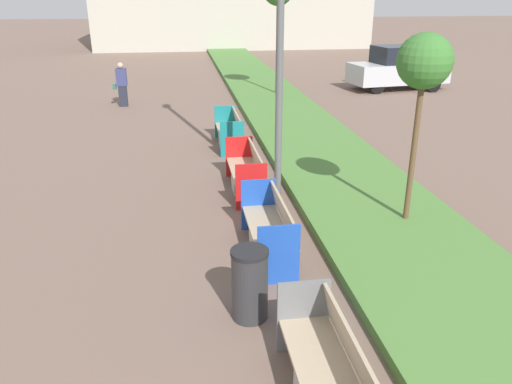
{
  "coord_description": "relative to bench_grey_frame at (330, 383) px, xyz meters",
  "views": [
    {
      "loc": [
        -0.38,
        0.08,
        3.97
      ],
      "look_at": [
        0.9,
        8.41,
        0.6
      ],
      "focal_mm": 35.0,
      "sensor_mm": 36.0,
      "label": 1
    }
  ],
  "objects": [
    {
      "name": "planter_grass_strip",
      "position": [
        2.26,
        8.18,
        -0.27
      ],
      "size": [
        2.8,
        120.0,
        0.18
      ],
      "color": "#4C7A38",
      "rests_on": "ground"
    },
    {
      "name": "bench_grey_frame",
      "position": [
        0.0,
        0.0,
        0.0
      ],
      "size": [
        0.65,
        1.99,
        0.94
      ],
      "color": "#ADA8A0",
      "rests_on": "ground"
    },
    {
      "name": "bench_blue_frame",
      "position": [
        -0.0,
        3.38,
        -0.0
      ],
      "size": [
        0.65,
        1.91,
        0.94
      ],
      "color": "#ADA8A0",
      "rests_on": "ground"
    },
    {
      "name": "bench_red_frame",
      "position": [
        0.0,
        6.17,
        0.0
      ],
      "size": [
        0.65,
        2.0,
        0.94
      ],
      "color": "#ADA8A0",
      "rests_on": "ground"
    },
    {
      "name": "bench_teal_frame",
      "position": [
        -0.0,
        9.55,
        -0.0
      ],
      "size": [
        0.65,
        1.95,
        0.94
      ],
      "color": "#ADA8A0",
      "rests_on": "ground"
    },
    {
      "name": "litter_bin",
      "position": [
        -0.56,
        1.71,
        0.13
      ],
      "size": [
        0.49,
        0.49,
        0.98
      ],
      "color": "#2D2D30",
      "rests_on": "ground"
    },
    {
      "name": "sapling_tree_near",
      "position": [
        2.61,
        3.97,
        2.53
      ],
      "size": [
        0.9,
        0.9,
        3.41
      ],
      "color": "brown",
      "rests_on": "ground"
    },
    {
      "name": "pedestrian_walking",
      "position": [
        -3.41,
        15.45,
        0.45
      ],
      "size": [
        0.53,
        0.24,
        1.61
      ],
      "color": "#232633",
      "rests_on": "ground"
    },
    {
      "name": "parked_car_distant",
      "position": [
        8.21,
        17.28,
        0.55
      ],
      "size": [
        4.39,
        2.28,
        1.86
      ],
      "rotation": [
        0.0,
        0.0,
        0.13
      ],
      "color": "#B7BABF",
      "rests_on": "ground"
    }
  ]
}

